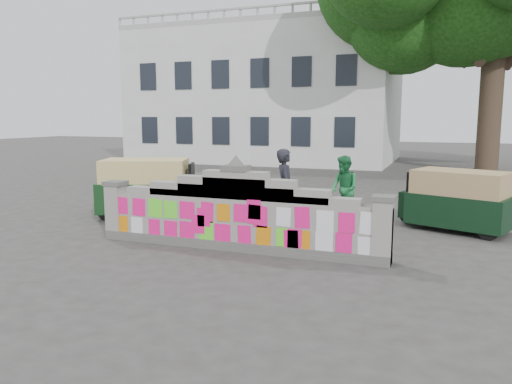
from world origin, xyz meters
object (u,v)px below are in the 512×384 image
at_px(cyclist_rider, 285,199).
at_px(rickshaw_left, 148,187).
at_px(pedestrian, 344,189).
at_px(cyclist_bike, 285,214).
at_px(rickshaw_right, 457,200).

distance_m(cyclist_rider, rickshaw_left, 4.44).
bearing_deg(pedestrian, cyclist_bike, -63.63).
relative_size(cyclist_rider, rickshaw_right, 0.65).
bearing_deg(cyclist_bike, rickshaw_right, -82.71).
distance_m(cyclist_bike, pedestrian, 2.43).
xyz_separation_m(cyclist_bike, cyclist_rider, (0.00, 0.00, 0.37)).
xyz_separation_m(pedestrian, rickshaw_left, (-5.28, -1.25, -0.05)).
bearing_deg(cyclist_rider, cyclist_bike, 67.53).
bearing_deg(cyclist_bike, pedestrian, -45.65).
bearing_deg(cyclist_rider, pedestrian, -45.65).
relative_size(pedestrian, rickshaw_left, 0.59).
bearing_deg(cyclist_bike, rickshaw_left, 54.96).
distance_m(cyclist_bike, rickshaw_right, 4.33).
height_order(cyclist_bike, cyclist_rider, cyclist_rider).
xyz_separation_m(cyclist_rider, rickshaw_right, (3.76, 2.15, -0.13)).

